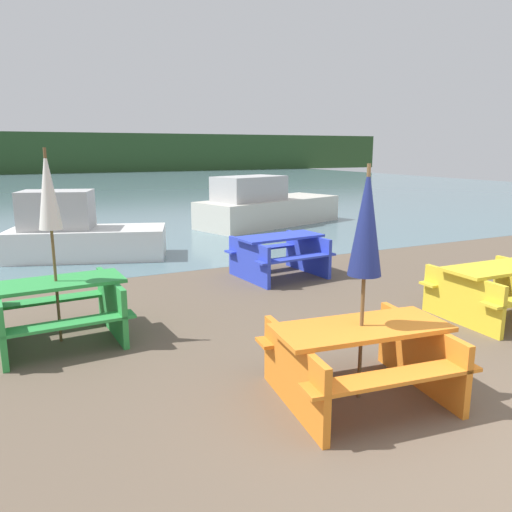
{
  "coord_description": "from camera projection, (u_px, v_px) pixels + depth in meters",
  "views": [
    {
      "loc": [
        -3.26,
        -2.25,
        2.4
      ],
      "look_at": [
        -0.11,
        4.21,
        0.85
      ],
      "focal_mm": 35.0,
      "sensor_mm": 36.0,
      "label": 1
    }
  ],
  "objects": [
    {
      "name": "ground_plane",
      "position": [
        506.0,
        463.0,
        3.88
      ],
      "size": [
        60.0,
        60.0,
        0.0
      ],
      "primitive_type": "plane",
      "color": "brown"
    },
    {
      "name": "far_treeline",
      "position": [
        44.0,
        153.0,
        49.17
      ],
      "size": [
        80.0,
        1.6,
        4.0
      ],
      "color": "#284723",
      "rests_on": "water"
    },
    {
      "name": "picnic_table_orange",
      "position": [
        360.0,
        354.0,
        4.82
      ],
      "size": [
        1.84,
        1.57,
        0.74
      ],
      "rotation": [
        0.0,
        0.0,
        -0.12
      ],
      "color": "orange",
      "rests_on": "ground_plane"
    },
    {
      "name": "boat",
      "position": [
        79.0,
        234.0,
        11.06
      ],
      "size": [
        3.62,
        2.33,
        1.51
      ],
      "rotation": [
        0.0,
        0.0,
        -0.32
      ],
      "color": "silver",
      "rests_on": "water"
    },
    {
      "name": "water",
      "position": [
        68.0,
        187.0,
        32.03
      ],
      "size": [
        60.0,
        50.0,
        0.0
      ],
      "color": "slate",
      "rests_on": "ground_plane"
    },
    {
      "name": "umbrella_white",
      "position": [
        48.0,
        191.0,
        5.95
      ],
      "size": [
        0.28,
        0.28,
        2.41
      ],
      "color": "brown",
      "rests_on": "ground_plane"
    },
    {
      "name": "picnic_table_green",
      "position": [
        58.0,
        306.0,
        6.25
      ],
      "size": [
        1.67,
        1.46,
        0.79
      ],
      "rotation": [
        0.0,
        0.0,
        0.05
      ],
      "color": "green",
      "rests_on": "ground_plane"
    },
    {
      "name": "umbrella_navy",
      "position": [
        366.0,
        222.0,
        4.55
      ],
      "size": [
        0.32,
        0.32,
        2.27
      ],
      "color": "brown",
      "rests_on": "ground_plane"
    },
    {
      "name": "picnic_table_yellow",
      "position": [
        500.0,
        286.0,
        7.18
      ],
      "size": [
        1.78,
        1.42,
        0.76
      ],
      "rotation": [
        0.0,
        0.0,
        -0.02
      ],
      "color": "yellow",
      "rests_on": "ground_plane"
    },
    {
      "name": "picnic_table_blue",
      "position": [
        279.0,
        252.0,
        9.47
      ],
      "size": [
        1.76,
        1.53,
        0.79
      ],
      "rotation": [
        0.0,
        0.0,
        0.1
      ],
      "color": "blue",
      "rests_on": "ground_plane"
    },
    {
      "name": "boat_second",
      "position": [
        265.0,
        207.0,
        15.89
      ],
      "size": [
        5.22,
        3.21,
        1.58
      ],
      "rotation": [
        0.0,
        0.0,
        0.31
      ],
      "color": "beige",
      "rests_on": "water"
    }
  ]
}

